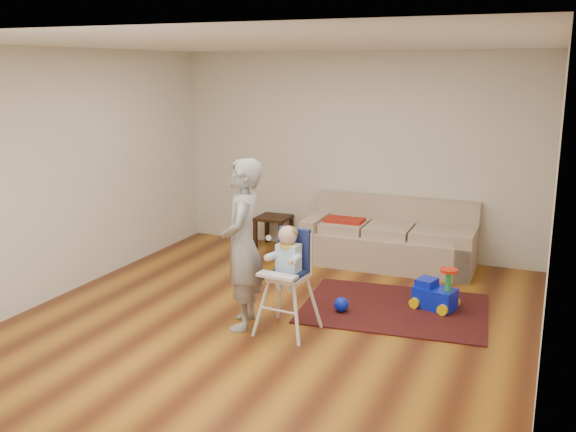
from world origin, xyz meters
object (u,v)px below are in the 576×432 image
at_px(sofa, 389,233).
at_px(high_chair, 288,281).
at_px(side_table, 274,232).
at_px(ride_on_toy, 435,287).
at_px(adult, 242,245).
at_px(toy_ball, 341,305).

height_order(sofa, high_chair, high_chair).
relative_size(sofa, side_table, 4.84).
bearing_deg(ride_on_toy, high_chair, -120.47).
bearing_deg(high_chair, ride_on_toy, 48.58).
distance_m(ride_on_toy, adult, 2.11).
bearing_deg(side_table, ride_on_toy, -30.83).
relative_size(side_table, toy_ball, 2.90).
relative_size(side_table, adult, 0.27).
xyz_separation_m(high_chair, adult, (-0.46, -0.03, 0.32)).
bearing_deg(adult, side_table, 179.98).
distance_m(side_table, toy_ball, 2.61).
distance_m(side_table, high_chair, 3.00).
distance_m(sofa, high_chair, 2.51).
bearing_deg(side_table, sofa, -6.15).
height_order(high_chair, adult, adult).
xyz_separation_m(ride_on_toy, toy_ball, (-0.87, -0.49, -0.15)).
bearing_deg(high_chair, toy_ball, 68.42).
distance_m(ride_on_toy, toy_ball, 1.01).
bearing_deg(sofa, high_chair, -98.83).
xyz_separation_m(side_table, adult, (0.88, -2.69, 0.61)).
bearing_deg(sofa, adult, -108.65).
height_order(side_table, high_chair, high_chair).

